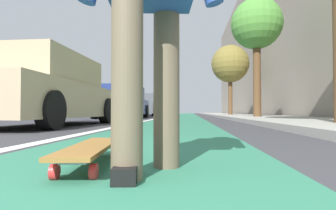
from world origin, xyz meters
TOP-DOWN VIEW (x-y plane):
  - ground_plane at (10.00, 0.00)m, footprint 80.00×80.00m
  - bike_lane_paint at (24.00, 0.00)m, footprint 56.00×1.82m
  - lane_stripe_white at (20.00, 1.06)m, footprint 52.00×0.16m
  - sidewalk_curb at (18.00, -3.39)m, footprint 52.00×3.20m
  - building_facade at (22.00, -5.80)m, footprint 40.00×1.20m
  - skateboard at (1.00, 0.16)m, footprint 0.86×0.29m
  - parked_car_near at (5.10, 2.66)m, footprint 4.41×1.94m
  - parked_car_mid at (11.87, 2.73)m, footprint 4.18×2.09m
  - parked_car_far at (18.01, 2.76)m, footprint 4.13×2.04m
  - parked_car_end at (23.63, 2.77)m, footprint 4.43×1.99m
  - traffic_light at (19.82, 1.46)m, footprint 0.33×0.28m
  - street_tree_mid at (10.44, -2.99)m, footprint 1.99×1.99m
  - street_tree_far at (17.57, -2.99)m, footprint 2.44×2.44m

SIDE VIEW (x-z plane):
  - ground_plane at x=10.00m, z-range 0.00..0.00m
  - bike_lane_paint at x=24.00m, z-range 0.00..0.00m
  - lane_stripe_white at x=20.00m, z-range 0.00..0.01m
  - sidewalk_curb at x=18.00m, z-range 0.00..0.11m
  - skateboard at x=1.00m, z-range 0.04..0.15m
  - parked_car_mid at x=11.87m, z-range -0.03..1.45m
  - parked_car_near at x=5.10m, z-range -0.03..1.45m
  - parked_car_far at x=18.01m, z-range -0.03..1.46m
  - parked_car_end at x=23.63m, z-range -0.02..1.48m
  - traffic_light at x=19.82m, z-range 0.84..5.34m
  - street_tree_far at x=17.57m, z-range 1.08..5.73m
  - street_tree_mid at x=10.44m, z-range 1.31..6.07m
  - building_facade at x=22.00m, z-range 0.00..11.70m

